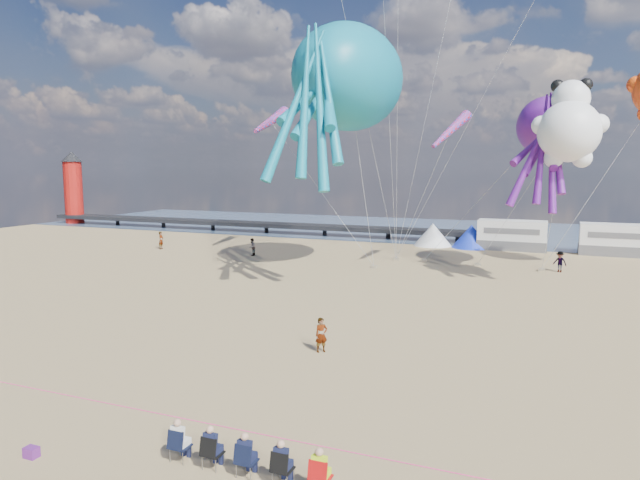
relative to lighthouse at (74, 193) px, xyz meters
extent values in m
plane|color=tan|center=(56.00, -44.00, -4.50)|extent=(120.00, 120.00, 0.00)
plane|color=#3E5677|center=(56.00, 11.00, -4.48)|extent=(120.00, 120.00, 0.00)
cube|color=black|center=(28.00, 0.00, -3.50)|extent=(60.00, 3.00, 0.50)
cylinder|color=#A5140F|center=(0.00, 0.00, 0.00)|extent=(2.60, 2.60, 9.00)
cube|color=silver|center=(62.00, -4.00, -3.00)|extent=(6.60, 2.50, 3.00)
cube|color=silver|center=(71.50, -4.00, -3.00)|extent=(6.60, 2.50, 3.00)
cone|color=white|center=(54.00, -4.00, -3.30)|extent=(4.00, 4.00, 2.40)
cone|color=#1933CC|center=(58.00, -4.00, -3.30)|extent=(4.00, 4.00, 2.40)
cube|color=#64207A|center=(51.88, -52.82, -4.34)|extent=(0.40, 0.30, 0.32)
cylinder|color=#F2338C|center=(56.00, -49.00, -4.48)|extent=(34.00, 0.03, 0.03)
imported|color=tan|center=(56.16, -40.75, -3.70)|extent=(0.69, 0.68, 1.60)
imported|color=#7F6659|center=(39.52, -17.30, -3.67)|extent=(0.65, 0.88, 1.66)
imported|color=#7F6659|center=(66.42, -15.27, -3.66)|extent=(1.00, 0.90, 1.68)
imported|color=#7F6659|center=(28.80, -17.00, -3.60)|extent=(0.83, 1.73, 1.80)
cube|color=gray|center=(52.11, -19.16, -4.39)|extent=(0.50, 0.35, 0.22)
cube|color=gray|center=(55.31, -14.28, -4.39)|extent=(0.50, 0.35, 0.22)
cube|color=gray|center=(65.10, -15.32, -4.39)|extent=(0.50, 0.35, 0.22)
cube|color=gray|center=(59.98, -14.75, -4.39)|extent=(0.50, 0.35, 0.22)
cube|color=gray|center=(52.80, -14.57, -4.39)|extent=(0.50, 0.35, 0.22)
camera|label=1|loc=(65.70, -64.18, 4.02)|focal=32.00mm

